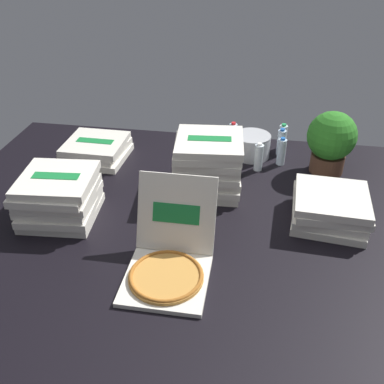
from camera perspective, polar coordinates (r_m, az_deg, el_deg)
ground_plane at (r=2.62m, az=-0.10°, el=-3.95°), size 3.20×2.40×0.02m
open_pizza_box at (r=2.23m, az=-2.99°, el=-8.67°), size 0.41×0.58×0.41m
pizza_stack_center_far at (r=2.69m, az=17.45°, el=-1.99°), size 0.46×0.46×0.18m
pizza_stack_left_far at (r=3.34m, az=-12.26°, el=5.44°), size 0.46×0.46×0.14m
pizza_stack_left_near at (r=2.83m, az=2.10°, el=3.66°), size 0.47×0.48×0.37m
pizza_stack_right_near at (r=2.70m, az=-16.90°, el=-0.57°), size 0.46×0.47×0.28m
ice_bucket at (r=3.31m, az=7.74°, el=5.98°), size 0.27×0.27×0.17m
water_bottle_0 at (r=3.44m, az=11.65°, el=6.96°), size 0.06×0.06×0.21m
water_bottle_1 at (r=3.36m, az=11.47°, el=6.34°), size 0.06×0.06×0.21m
water_bottle_2 at (r=3.22m, az=11.51°, el=5.14°), size 0.06×0.06×0.21m
water_bottle_3 at (r=3.12m, az=8.63°, el=4.47°), size 0.06×0.06×0.21m
water_bottle_4 at (r=3.41m, az=5.32°, el=7.28°), size 0.06×0.06×0.21m
potted_plant at (r=3.15m, az=17.57°, el=6.40°), size 0.33×0.33×0.44m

